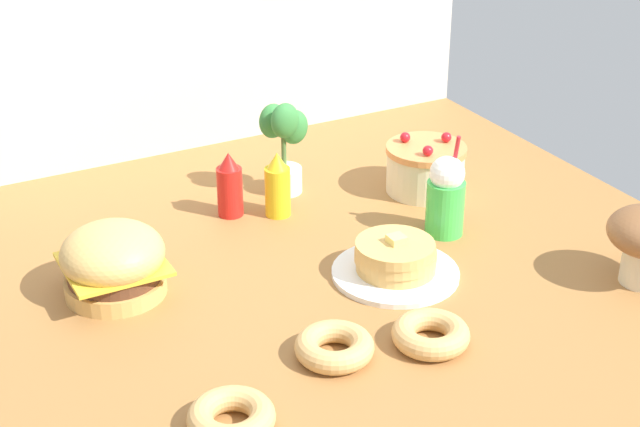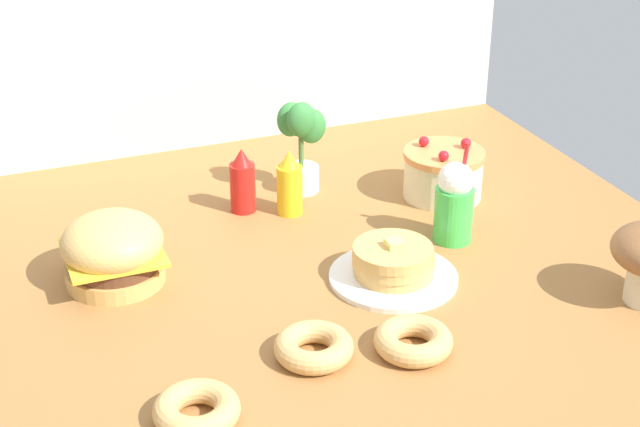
% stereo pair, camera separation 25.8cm
% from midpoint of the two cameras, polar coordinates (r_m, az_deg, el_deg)
% --- Properties ---
extents(ground_plane, '(2.05, 2.09, 0.02)m').
position_cam_midpoint_polar(ground_plane, '(2.60, -1.14, -4.11)').
color(ground_plane, '#9E6B38').
extents(back_wall, '(2.05, 0.04, 0.96)m').
position_cam_midpoint_polar(back_wall, '(3.30, -9.66, 11.74)').
color(back_wall, beige).
rests_on(back_wall, ground_plane).
extents(burger, '(0.27, 0.27, 0.19)m').
position_cam_midpoint_polar(burger, '(2.57, -14.80, -2.83)').
color(burger, '#DBA859').
rests_on(burger, ground_plane).
extents(pancake_stack, '(0.34, 0.34, 0.12)m').
position_cam_midpoint_polar(pancake_stack, '(2.59, 1.59, -2.88)').
color(pancake_stack, white).
rests_on(pancake_stack, ground_plane).
extents(layer_cake, '(0.25, 0.25, 0.18)m').
position_cam_midpoint_polar(layer_cake, '(3.05, 3.76, 2.61)').
color(layer_cake, beige).
rests_on(layer_cake, ground_plane).
extents(ketchup_bottle, '(0.08, 0.08, 0.20)m').
position_cam_midpoint_polar(ketchup_bottle, '(2.91, -7.83, 1.52)').
color(ketchup_bottle, red).
rests_on(ketchup_bottle, ground_plane).
extents(mustard_bottle, '(0.08, 0.08, 0.20)m').
position_cam_midpoint_polar(mustard_bottle, '(2.89, -4.99, 1.55)').
color(mustard_bottle, yellow).
rests_on(mustard_bottle, ground_plane).
extents(cream_soda_cup, '(0.11, 0.11, 0.30)m').
position_cam_midpoint_polar(cream_soda_cup, '(2.77, 4.73, 0.96)').
color(cream_soda_cup, green).
rests_on(cream_soda_cup, ground_plane).
extents(donut_pink_glaze, '(0.19, 0.19, 0.06)m').
position_cam_midpoint_polar(donut_pink_glaze, '(2.09, -8.80, -11.76)').
color(donut_pink_glaze, tan).
rests_on(donut_pink_glaze, ground_plane).
extents(donut_chocolate, '(0.19, 0.19, 0.06)m').
position_cam_midpoint_polar(donut_chocolate, '(2.28, -2.43, -7.84)').
color(donut_chocolate, tan).
rests_on(donut_chocolate, ground_plane).
extents(donut_vanilla, '(0.19, 0.19, 0.06)m').
position_cam_midpoint_polar(donut_vanilla, '(2.32, 3.31, -7.10)').
color(donut_vanilla, tan).
rests_on(donut_vanilla, ground_plane).
extents(potted_plant, '(0.15, 0.12, 0.31)m').
position_cam_midpoint_polar(potted_plant, '(3.01, -4.57, 4.05)').
color(potted_plant, white).
rests_on(potted_plant, ground_plane).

